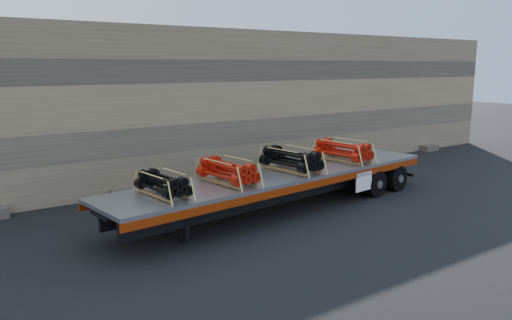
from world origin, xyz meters
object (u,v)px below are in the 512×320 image
(bundle_front, at_px, (163,185))
(bundle_midrear, at_px, (291,160))
(bundle_rear, at_px, (343,151))
(bundle_midfront, at_px, (228,172))
(trailer, at_px, (281,191))

(bundle_front, relative_size, bundle_midrear, 0.82)
(bundle_midrear, height_order, bundle_rear, bundle_midrear)
(bundle_midrear, bearing_deg, bundle_midfront, 180.00)
(trailer, height_order, bundle_midfront, bundle_midfront)
(bundle_front, xyz_separation_m, bundle_midrear, (5.50, 0.59, 0.07))
(bundle_midfront, relative_size, bundle_midrear, 0.94)
(bundle_front, bearing_deg, bundle_midrear, 0.00)
(trailer, relative_size, bundle_midfront, 6.54)
(trailer, xyz_separation_m, bundle_midfront, (-2.48, -0.26, 1.10))
(trailer, bearing_deg, bundle_rear, 0.00)
(bundle_front, distance_m, bundle_rear, 8.61)
(trailer, xyz_separation_m, bundle_rear, (3.58, 0.38, 1.12))
(trailer, xyz_separation_m, bundle_front, (-4.98, -0.53, 1.05))
(trailer, relative_size, bundle_midrear, 6.14)
(trailer, relative_size, bundle_rear, 6.19)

